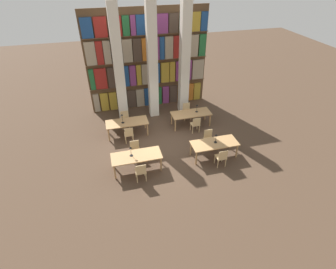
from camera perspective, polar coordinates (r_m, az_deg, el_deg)
The scene contains 21 objects.
ground_plane at distance 12.72m, azimuth -0.16°, elevation -2.11°, with size 40.00×40.00×0.00m, color #4C3828.
bookshelf_bank at distance 15.10m, azimuth -4.31°, elevation 15.36°, with size 6.73×0.35×5.50m.
pillar_left at distance 13.69m, azimuth -10.74°, elevation 14.40°, with size 0.49×0.49×6.00m.
pillar_center at distance 13.91m, azimuth -3.43°, elevation 15.24°, with size 0.49×0.49×6.00m.
pillar_right at distance 14.33m, azimuth 3.61°, elevation 15.82°, with size 0.49×0.49×6.00m.
reading_table_0 at distance 10.99m, azimuth -6.88°, elevation -4.89°, with size 2.08×0.87×0.73m.
chair_0 at distance 10.57m, azimuth -5.95°, elevation -7.96°, with size 0.42×0.40×0.89m.
chair_1 at distance 11.66m, azimuth -7.15°, elevation -3.32°, with size 0.42×0.40×0.89m.
desk_lamp_0 at distance 10.78m, azimuth -8.10°, elevation -3.31°, with size 0.14×0.14×0.46m.
reading_table_1 at distance 11.79m, azimuth 10.07°, elevation -2.10°, with size 2.08×0.87×0.73m.
chair_2 at distance 11.41m, azimuth 11.55°, elevation -4.84°, with size 0.42×0.40×0.89m.
chair_3 at distance 12.43m, azimuth 8.85°, elevation -0.80°, with size 0.42×0.40×0.89m.
desk_lamp_1 at distance 11.62m, azimuth 10.43°, elevation -0.52°, with size 0.14×0.14×0.44m.
reading_table_2 at distance 13.21m, azimuth -8.92°, elevation 2.43°, with size 2.08×0.87×0.73m.
chair_4 at distance 12.70m, azimuth -8.51°, elevation 0.11°, with size 0.42×0.40×0.89m.
chair_5 at distance 13.91m, azimuth -9.30°, elevation 3.35°, with size 0.42×0.40×0.89m.
desk_lamp_2 at distance 12.97m, azimuth -9.94°, elevation 3.78°, with size 0.14×0.14×0.49m.
reading_table_3 at distance 13.86m, azimuth 5.03°, elevation 4.40°, with size 2.08×0.87×0.73m.
chair_6 at distance 13.38m, azimuth 6.03°, elevation 2.27°, with size 0.42×0.40×0.89m.
chair_7 at distance 14.54m, azimuth 4.12°, elevation 5.21°, with size 0.42×0.40×0.89m.
desk_lamp_3 at distance 13.82m, azimuth 6.33°, elevation 5.98°, with size 0.14×0.14×0.43m.
Camera 1 is at (-2.56, -9.86, 7.61)m, focal length 28.00 mm.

